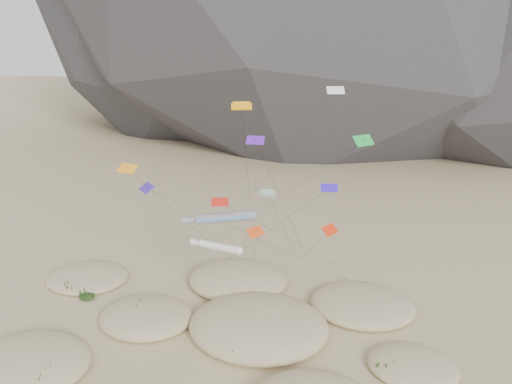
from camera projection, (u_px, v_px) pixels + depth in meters
ground at (221, 362)px, 53.18m from camera, size 500.00×500.00×0.00m
dunes at (225, 330)px, 57.48m from camera, size 53.35×38.32×3.97m
dune_grass at (230, 335)px, 56.35m from camera, size 42.82×27.92×1.59m
kite_stakes at (268, 260)px, 75.21m from camera, size 21.91×7.51×0.30m
rainbow_tube_kite at (222, 218)px, 60.46m from camera, size 10.37×15.93×12.85m
white_tube_kite at (217, 246)px, 60.49m from camera, size 7.28×13.46×9.27m
orange_parafoil at (242, 108)px, 61.80m from camera, size 2.73×6.75×24.95m
multi_parafoil at (268, 195)px, 55.60m from camera, size 2.75×18.96×16.79m
delta_kites at (258, 178)px, 58.16m from camera, size 29.17×24.32×27.02m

